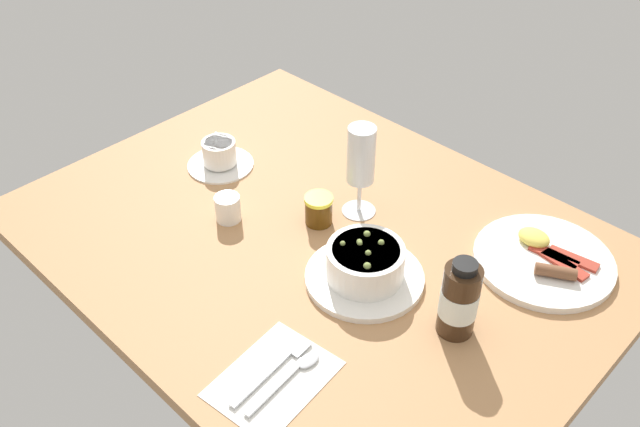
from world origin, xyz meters
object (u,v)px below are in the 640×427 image
Objects in this scene: porridge_bowl at (365,265)px; coffee_cup at (220,156)px; breakfast_plate at (544,259)px; wine_glass at (361,159)px; creamer_jug at (228,208)px; jam_jar at (319,210)px; cutlery_setting at (276,377)px; sauce_bottle_brown at (459,300)px.

porridge_bowl is 1.48× the size of coffee_cup.
porridge_bowl is at bearing -128.29° from breakfast_plate.
wine_glass is at bearing -160.71° from breakfast_plate.
porridge_bowl is 3.59× the size of creamer_jug.
creamer_jug is (15.52, -10.57, 0.20)cm from coffee_cup.
wine_glass is 12.78cm from jam_jar.
coffee_cup is 0.74× the size of wine_glass.
wine_glass reaches higher than cutlery_setting.
jam_jar is (13.28, 11.55, 0.30)cm from creamer_jug.
wine_glass is at bearing 114.63° from cutlery_setting.
creamer_jug is 49.21cm from sauce_bottle_brown.
sauce_bottle_brown is (64.03, -3.36, 4.24)cm from coffee_cup.
cutlery_setting is 45.17cm from wine_glass.
coffee_cup is 34.78cm from wine_glass.
sauce_bottle_brown reaches higher than breakfast_plate.
jam_jar is at bearing 124.24° from cutlery_setting.
breakfast_plate is (50.85, 31.57, -1.84)cm from creamer_jug.
coffee_cup is (-50.24, 30.53, 2.30)cm from cutlery_setting.
cutlery_setting is 31.16cm from sauce_bottle_brown.
jam_jar is (-3.31, -8.04, -9.37)cm from wine_glass.
porridge_bowl reaches higher than breakfast_plate.
jam_jar is at bearing -112.40° from wine_glass.
creamer_jug is at bearing -169.53° from porridge_bowl.
coffee_cup is at bearing 173.82° from porridge_bowl.
wine_glass reaches higher than sauce_bottle_brown.
sauce_bottle_brown is 25.17cm from breakfast_plate.
creamer_jug is 0.40× the size of sauce_bottle_brown.
wine_glass is 3.20× the size of jam_jar.
jam_jar reaches higher than creamer_jug.
wine_glass reaches higher than breakfast_plate.
wine_glass reaches higher than coffee_cup.
sauce_bottle_brown is at bearing 5.04° from porridge_bowl.
breakfast_plate is (16.12, 51.53, 0.67)cm from cutlery_setting.
porridge_bowl is 18.08cm from jam_jar.
porridge_bowl is at bearing 99.71° from cutlery_setting.
cutlery_setting is at bearing -116.91° from sauce_bottle_brown.
coffee_cup is 2.43× the size of creamer_jug.
porridge_bowl is at bearing -19.19° from jam_jar.
coffee_cup reaches higher than cutlery_setting.
coffee_cup is 0.56× the size of breakfast_plate.
breakfast_plate is at bearing 31.84° from creamer_jug.
porridge_bowl is 1.05× the size of cutlery_setting.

